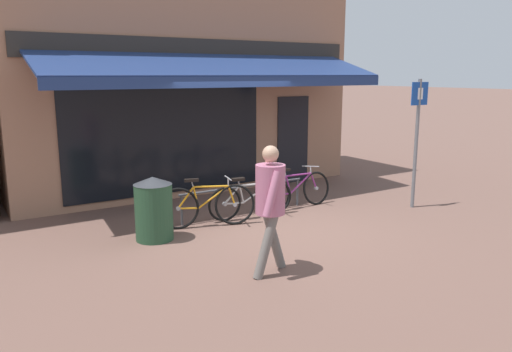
% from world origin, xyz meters
% --- Properties ---
extents(ground_plane, '(160.00, 160.00, 0.00)m').
position_xyz_m(ground_plane, '(0.00, 0.00, 0.00)').
color(ground_plane, brown).
extents(shop_front, '(7.92, 4.60, 6.25)m').
position_xyz_m(shop_front, '(0.14, 4.33, 3.12)').
color(shop_front, '#9E7056').
rests_on(shop_front, ground_plane).
extents(bike_rack_rail, '(2.65, 0.04, 0.57)m').
position_xyz_m(bike_rack_rail, '(-0.01, 0.97, 0.46)').
color(bike_rack_rail, '#47494F').
rests_on(bike_rack_rail, ground_plane).
extents(bicycle_orange, '(1.68, 0.64, 0.87)m').
position_xyz_m(bicycle_orange, '(-0.95, 0.67, 0.39)').
color(bicycle_orange, black).
rests_on(bicycle_orange, ground_plane).
extents(bicycle_silver, '(1.72, 0.52, 0.79)m').
position_xyz_m(bicycle_silver, '(0.00, 0.73, 0.35)').
color(bicycle_silver, black).
rests_on(bicycle_silver, ground_plane).
extents(bicycle_purple, '(1.73, 0.52, 0.85)m').
position_xyz_m(bicycle_purple, '(1.12, 0.82, 0.37)').
color(bicycle_purple, black).
rests_on(bicycle_purple, ground_plane).
extents(pedestrian_adult, '(0.64, 0.62, 1.75)m').
position_xyz_m(pedestrian_adult, '(-1.17, -1.64, 1.06)').
color(pedestrian_adult, slate).
rests_on(pedestrian_adult, ground_plane).
extents(litter_bin, '(0.62, 0.62, 1.04)m').
position_xyz_m(litter_bin, '(-1.98, 0.50, 0.52)').
color(litter_bin, '#23472D').
rests_on(litter_bin, ground_plane).
extents(parking_sign, '(0.44, 0.07, 2.54)m').
position_xyz_m(parking_sign, '(3.14, -0.38, 1.55)').
color(parking_sign, slate).
rests_on(parking_sign, ground_plane).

